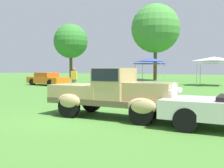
% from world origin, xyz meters
% --- Properties ---
extents(ground_plane, '(120.00, 120.00, 0.00)m').
position_xyz_m(ground_plane, '(0.00, 0.00, 0.00)').
color(ground_plane, '#42752D').
extents(feature_pickup_truck, '(4.62, 2.04, 1.70)m').
position_xyz_m(feature_pickup_truck, '(0.83, 0.27, 0.87)').
color(feature_pickup_truck, brown).
rests_on(feature_pickup_truck, ground_plane).
extents(show_car_orange, '(4.76, 2.73, 1.22)m').
position_xyz_m(show_car_orange, '(-11.76, 13.14, 0.60)').
color(show_car_orange, orange).
rests_on(show_car_orange, ground_plane).
extents(show_car_charcoal, '(4.40, 2.79, 1.22)m').
position_xyz_m(show_car_charcoal, '(-4.42, 12.91, 0.60)').
color(show_car_charcoal, '#28282D').
rests_on(show_car_charcoal, ground_plane).
extents(spectator_near_truck, '(0.44, 0.31, 1.69)m').
position_xyz_m(spectator_near_truck, '(-5.78, 8.38, 0.91)').
color(spectator_near_truck, '#7F7056').
rests_on(spectator_near_truck, ground_plane).
extents(canopy_tent_left_field, '(2.73, 2.73, 2.71)m').
position_xyz_m(canopy_tent_left_field, '(-3.58, 19.79, 2.42)').
color(canopy_tent_left_field, '#B7B7BC').
rests_on(canopy_tent_left_field, ground_plane).
extents(canopy_tent_center_field, '(3.01, 3.01, 2.71)m').
position_xyz_m(canopy_tent_center_field, '(2.76, 19.26, 2.42)').
color(canopy_tent_center_field, '#B7B7BC').
rests_on(canopy_tent_center_field, ground_plane).
extents(treeline_far_left, '(4.91, 4.91, 7.94)m').
position_xyz_m(treeline_far_left, '(-17.12, 25.65, 5.47)').
color(treeline_far_left, brown).
rests_on(treeline_far_left, ground_plane).
extents(treeline_mid_left, '(6.27, 6.27, 9.85)m').
position_xyz_m(treeline_mid_left, '(-4.91, 26.66, 6.70)').
color(treeline_mid_left, brown).
rests_on(treeline_mid_left, ground_plane).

